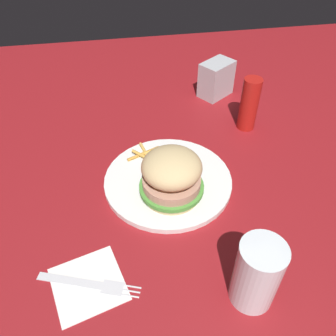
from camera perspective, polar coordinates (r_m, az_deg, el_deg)
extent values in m
plane|color=maroon|center=(0.71, 2.27, -3.63)|extent=(1.60, 1.60, 0.00)
cylinder|color=white|center=(0.72, 0.00, -2.09)|extent=(0.27, 0.27, 0.01)
cylinder|color=tan|center=(0.69, 0.58, -3.79)|extent=(0.12, 0.12, 0.01)
cylinder|color=#4C9338|center=(0.68, 0.58, -3.12)|extent=(0.13, 0.13, 0.01)
cylinder|color=tan|center=(0.67, 0.59, -2.29)|extent=(0.11, 0.11, 0.02)
ellipsoid|color=tan|center=(0.64, 0.62, 0.15)|extent=(0.12, 0.12, 0.06)
cylinder|color=gold|center=(0.75, -1.32, 1.12)|extent=(0.03, 0.05, 0.01)
cylinder|color=gold|center=(0.78, -4.08, 2.40)|extent=(0.04, 0.08, 0.01)
cylinder|color=#E5B251|center=(0.78, -3.83, 2.69)|extent=(0.06, 0.02, 0.01)
cylinder|color=gold|center=(0.78, -2.70, 2.75)|extent=(0.02, 0.05, 0.01)
cylinder|color=#E5B251|center=(0.76, -2.49, 1.31)|extent=(0.07, 0.03, 0.01)
cylinder|color=gold|center=(0.75, -3.55, 1.70)|extent=(0.06, 0.06, 0.01)
cube|color=white|center=(0.60, -13.07, -18.19)|extent=(0.14, 0.14, 0.00)
cube|color=silver|center=(0.61, -15.99, -17.41)|extent=(0.05, 0.11, 0.00)
cube|color=silver|center=(0.59, -9.18, -18.90)|extent=(0.03, 0.04, 0.00)
cylinder|color=silver|center=(0.58, -6.25, -20.18)|extent=(0.01, 0.03, 0.00)
cylinder|color=silver|center=(0.58, -6.04, -19.49)|extent=(0.01, 0.03, 0.00)
cylinder|color=silver|center=(0.59, -5.84, -18.82)|extent=(0.01, 0.03, 0.00)
cylinder|color=silver|center=(0.54, 14.49, -16.63)|extent=(0.07, 0.07, 0.12)
cylinder|color=orange|center=(0.55, 14.29, -17.23)|extent=(0.06, 0.06, 0.10)
cube|color=#B7BABF|center=(1.00, 7.98, 14.39)|extent=(0.10, 0.11, 0.10)
cylinder|color=#B21914|center=(0.87, 13.30, 10.25)|extent=(0.04, 0.04, 0.13)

